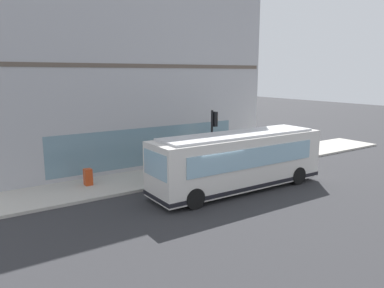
% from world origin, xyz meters
% --- Properties ---
extents(ground, '(120.00, 120.00, 0.00)m').
position_xyz_m(ground, '(0.00, 0.00, 0.00)').
color(ground, '#2D2D30').
extents(sidewalk_curb, '(3.65, 40.00, 0.15)m').
position_xyz_m(sidewalk_curb, '(4.43, 0.00, 0.07)').
color(sidewalk_curb, '#B2ADA3').
rests_on(sidewalk_curb, ground).
extents(building_corner, '(6.68, 18.44, 12.00)m').
position_xyz_m(building_corner, '(9.57, 0.00, 5.99)').
color(building_corner, '#A8A8AD').
rests_on(building_corner, ground).
extents(city_bus_nearside, '(2.68, 10.06, 3.07)m').
position_xyz_m(city_bus_nearside, '(0.10, -2.05, 1.55)').
color(city_bus_nearside, silver).
rests_on(city_bus_nearside, ground).
extents(traffic_light_near_corner, '(0.32, 0.49, 3.83)m').
position_xyz_m(traffic_light_near_corner, '(3.29, -2.82, 2.82)').
color(traffic_light_near_corner, black).
rests_on(traffic_light_near_corner, sidewalk_curb).
extents(fire_hydrant, '(0.35, 0.35, 0.74)m').
position_xyz_m(fire_hydrant, '(3.91, -5.05, 0.51)').
color(fire_hydrant, gold).
rests_on(fire_hydrant, sidewalk_curb).
extents(pedestrian_by_light_pole, '(0.32, 0.32, 1.68)m').
position_xyz_m(pedestrian_by_light_pole, '(4.22, 0.86, 1.12)').
color(pedestrian_by_light_pole, '#3F8C4C').
rests_on(pedestrian_by_light_pole, sidewalk_curb).
extents(pedestrian_walking_along_curb, '(0.32, 0.32, 1.55)m').
position_xyz_m(pedestrian_walking_along_curb, '(3.40, 1.45, 1.03)').
color(pedestrian_walking_along_curb, '#3F8C4C').
rests_on(pedestrian_walking_along_curb, sidewalk_curb).
extents(pedestrian_near_hydrant, '(0.32, 0.32, 1.58)m').
position_xyz_m(pedestrian_near_hydrant, '(4.14, -7.22, 1.05)').
color(pedestrian_near_hydrant, '#3F8C4C').
rests_on(pedestrian_near_hydrant, sidewalk_curb).
extents(newspaper_vending_box, '(0.44, 0.42, 0.90)m').
position_xyz_m(newspaper_vending_box, '(4.90, 4.53, 0.60)').
color(newspaper_vending_box, '#BF3F19').
rests_on(newspaper_vending_box, sidewalk_curb).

